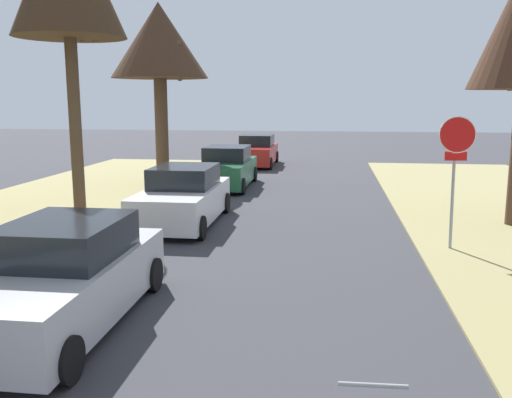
# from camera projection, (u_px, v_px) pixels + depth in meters

# --- Properties ---
(stop_sign_far) EXTENTS (0.81, 0.28, 2.97)m
(stop_sign_far) POSITION_uv_depth(u_px,v_px,m) (456.00, 154.00, 12.14)
(stop_sign_far) COLOR #9EA0A5
(stop_sign_far) RESTS_ON grass_verge_right
(street_tree_left_far) EXTENTS (3.72, 3.72, 6.96)m
(street_tree_left_far) POSITION_uv_depth(u_px,v_px,m) (159.00, 43.00, 21.01)
(street_tree_left_far) COLOR #503A29
(street_tree_left_far) RESTS_ON grass_verge_left
(parked_sedan_silver) EXTENTS (1.96, 4.41, 1.57)m
(parked_sedan_silver) POSITION_uv_depth(u_px,v_px,m) (63.00, 278.00, 8.28)
(parked_sedan_silver) COLOR #BCBCC1
(parked_sedan_silver) RESTS_ON ground
(parked_sedan_white) EXTENTS (1.96, 4.41, 1.57)m
(parked_sedan_white) POSITION_uv_depth(u_px,v_px,m) (183.00, 198.00, 15.08)
(parked_sedan_white) COLOR white
(parked_sedan_white) RESTS_ON ground
(parked_sedan_green) EXTENTS (1.96, 4.41, 1.57)m
(parked_sedan_green) POSITION_uv_depth(u_px,v_px,m) (226.00, 168.00, 21.45)
(parked_sedan_green) COLOR #28663D
(parked_sedan_green) RESTS_ON ground
(parked_sedan_red) EXTENTS (1.96, 4.41, 1.57)m
(parked_sedan_red) POSITION_uv_depth(u_px,v_px,m) (257.00, 151.00, 28.44)
(parked_sedan_red) COLOR red
(parked_sedan_red) RESTS_ON ground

